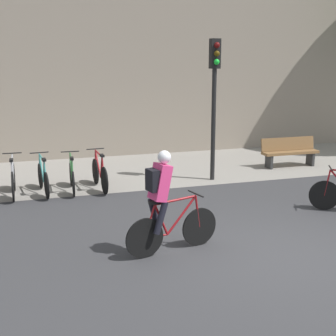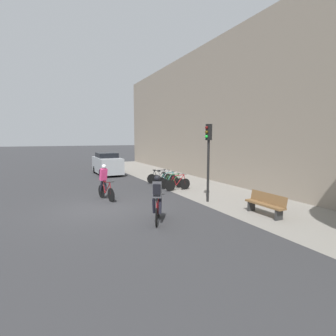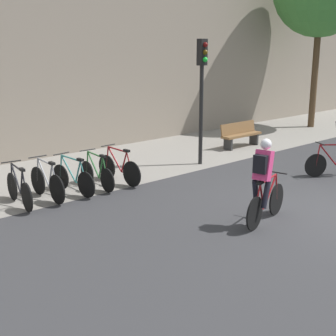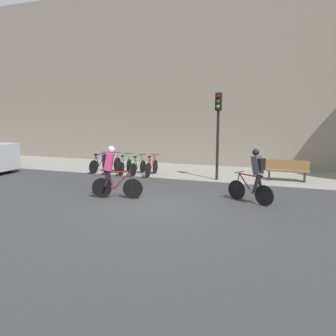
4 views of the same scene
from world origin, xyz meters
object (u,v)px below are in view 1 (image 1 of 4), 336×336
(parked_bike_4, at_px, (100,173))
(bench, at_px, (289,151))
(parked_bike_2, at_px, (43,178))
(parked_bike_3, at_px, (72,176))
(traffic_light_pole, at_px, (214,84))
(parked_bike_1, at_px, (13,179))
(cyclist_pink, at_px, (164,200))

(parked_bike_4, distance_m, bench, 6.03)
(parked_bike_2, distance_m, parked_bike_3, 0.70)
(parked_bike_2, distance_m, traffic_light_pole, 5.00)
(parked_bike_1, xyz_separation_m, parked_bike_4, (2.09, -0.00, -0.01))
(parked_bike_1, bearing_deg, cyclist_pink, -60.67)
(parked_bike_3, bearing_deg, parked_bike_2, -180.00)
(parked_bike_2, relative_size, bench, 0.93)
(cyclist_pink, distance_m, traffic_light_pole, 5.43)
(parked_bike_2, bearing_deg, traffic_light_pole, 0.05)
(cyclist_pink, bearing_deg, bench, 43.07)
(cyclist_pink, bearing_deg, parked_bike_3, 103.79)
(bench, bearing_deg, parked_bike_3, -172.95)
(parked_bike_1, height_order, parked_bike_3, parked_bike_1)
(parked_bike_3, bearing_deg, cyclist_pink, -76.21)
(parked_bike_1, relative_size, traffic_light_pole, 0.44)
(bench, bearing_deg, cyclist_pink, -136.93)
(parked_bike_1, xyz_separation_m, parked_bike_2, (0.70, -0.00, -0.02))
(cyclist_pink, distance_m, parked_bike_3, 4.57)
(traffic_light_pole, height_order, bench, traffic_light_pole)
(cyclist_pink, height_order, parked_bike_2, cyclist_pink)
(parked_bike_1, distance_m, parked_bike_2, 0.70)
(parked_bike_2, xyz_separation_m, parked_bike_3, (0.70, 0.00, -0.01))
(parked_bike_2, xyz_separation_m, traffic_light_pole, (4.49, 0.00, 2.20))
(parked_bike_1, relative_size, parked_bike_3, 1.04)
(parked_bike_3, relative_size, parked_bike_4, 0.94)
(parked_bike_1, height_order, traffic_light_pole, traffic_light_pole)
(cyclist_pink, distance_m, bench, 7.67)
(cyclist_pink, height_order, parked_bike_1, cyclist_pink)
(parked_bike_4, xyz_separation_m, traffic_light_pole, (3.09, 0.00, 2.19))
(parked_bike_2, height_order, parked_bike_3, parked_bike_2)
(parked_bike_1, xyz_separation_m, parked_bike_3, (1.39, -0.00, -0.03))
(parked_bike_2, height_order, traffic_light_pole, traffic_light_pole)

